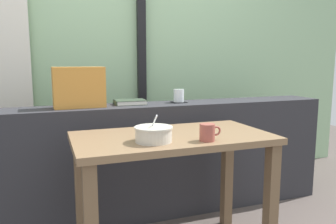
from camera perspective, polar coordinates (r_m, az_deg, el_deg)
name	(u,v)px	position (r m, az deg, el deg)	size (l,w,h in m)	color
outdoor_backdrop	(120,26)	(2.97, -8.27, 14.48)	(4.80, 0.08, 2.80)	#9EC699
window_divider_post	(141,37)	(2.94, -4.59, 12.66)	(0.07, 0.05, 2.60)	black
dark_console_ledge	(144,161)	(2.38, -4.19, -8.32)	(2.80, 0.31, 0.80)	#2D2D33
breakfast_table	(173,158)	(1.81, 0.90, -7.93)	(1.05, 0.56, 0.71)	brown
coaster_square	(179,102)	(2.40, 1.85, 1.70)	(0.10, 0.10, 0.01)	black
juice_glass	(179,96)	(2.40, 1.85, 2.76)	(0.08, 0.08, 0.09)	white
closed_book	(130,102)	(2.31, -6.60, 1.70)	(0.22, 0.16, 0.03)	#334233
throw_pillow	(79,87)	(2.20, -15.03, 4.11)	(0.32, 0.14, 0.26)	#D18938
soup_bowl	(154,134)	(1.62, -2.50, -3.86)	(0.19, 0.19, 0.14)	beige
fork_utensil	(157,130)	(1.88, -1.90, -3.12)	(0.02, 0.17, 0.01)	silver
ceramic_mug	(208,132)	(1.65, 6.82, -3.48)	(0.11, 0.08, 0.08)	#9E4C42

